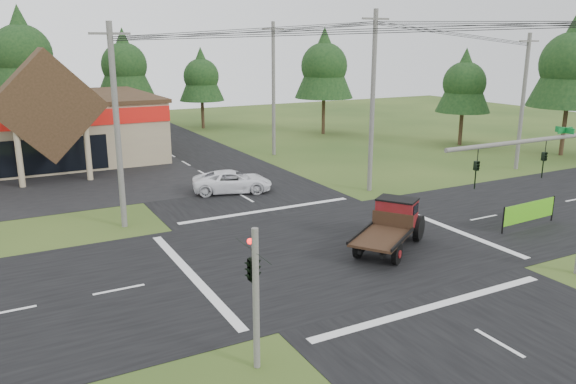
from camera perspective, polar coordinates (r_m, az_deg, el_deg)
ground at (r=26.94m, az=4.55°, el=-5.68°), size 120.00×120.00×0.00m
road_ns at (r=26.94m, az=4.55°, el=-5.66°), size 12.00×120.00×0.02m
road_ew at (r=26.94m, az=4.55°, el=-5.66°), size 120.00×12.00×0.02m
traffic_signal_mast at (r=24.39m, az=26.28°, el=1.46°), size 8.12×0.24×7.00m
traffic_signal_corner at (r=16.29m, az=-3.61°, el=-6.44°), size 0.53×2.48×4.40m
utility_pole_nw at (r=29.99m, az=-16.99°, el=6.46°), size 2.00×0.30×10.50m
utility_pole_ne at (r=36.55m, az=8.59°, el=9.14°), size 2.00×0.30×11.50m
utility_pole_far at (r=46.33m, az=22.75°, el=8.53°), size 2.00×0.30×10.20m
utility_pole_n at (r=48.47m, az=-1.48°, el=10.49°), size 2.00×0.30×11.20m
tree_row_c at (r=62.27m, az=-25.44°, el=12.82°), size 7.28×7.28×13.13m
tree_row_d at (r=64.67m, az=-16.32°, el=12.46°), size 6.16×6.16×11.11m
tree_row_e at (r=65.00m, az=-8.81°, el=11.70°), size 5.04×5.04×9.09m
tree_side_ne at (r=60.25m, az=3.70°, el=12.88°), size 6.16×6.16×11.11m
tree_side_e_near at (r=55.91m, az=17.50°, el=10.71°), size 5.04×5.04×9.09m
tree_side_e_far at (r=53.74m, az=26.93°, el=11.83°), size 6.72×6.72×12.12m
antique_flatbed_truck at (r=26.68m, az=10.24°, el=-3.48°), size 5.71×4.79×2.29m
roadside_banner at (r=32.20m, az=23.27°, el=-2.09°), size 4.21×0.36×1.44m
white_pickup at (r=36.78m, az=-5.67°, el=1.07°), size 5.61×3.82×1.43m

